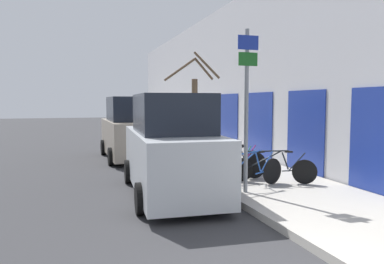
{
  "coord_description": "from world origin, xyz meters",
  "views": [
    {
      "loc": [
        -2.34,
        -3.22,
        2.24
      ],
      "look_at": [
        0.76,
        6.38,
        1.42
      ],
      "focal_mm": 35.0,
      "sensor_mm": 36.0,
      "label": 1
    }
  ],
  "objects_px": {
    "bicycle_0": "(248,173)",
    "parked_car_1": "(131,131)",
    "signpost": "(247,103)",
    "bicycle_3": "(233,165)",
    "parked_car_0": "(171,150)",
    "bicycle_1": "(272,168)",
    "pedestrian_near": "(185,127)",
    "street_tree": "(195,113)",
    "bicycle_2": "(226,166)"
  },
  "relations": [
    {
      "from": "bicycle_3",
      "to": "parked_car_0",
      "type": "bearing_deg",
      "value": 76.09
    },
    {
      "from": "bicycle_1",
      "to": "parked_car_1",
      "type": "relative_size",
      "value": 0.44
    },
    {
      "from": "bicycle_0",
      "to": "bicycle_3",
      "type": "relative_size",
      "value": 1.1
    },
    {
      "from": "parked_car_1",
      "to": "bicycle_3",
      "type": "bearing_deg",
      "value": -70.96
    },
    {
      "from": "bicycle_3",
      "to": "signpost",
      "type": "bearing_deg",
      "value": 135.9
    },
    {
      "from": "bicycle_0",
      "to": "pedestrian_near",
      "type": "relative_size",
      "value": 1.29
    },
    {
      "from": "parked_car_0",
      "to": "parked_car_1",
      "type": "relative_size",
      "value": 1.08
    },
    {
      "from": "bicycle_2",
      "to": "signpost",
      "type": "bearing_deg",
      "value": 171.92
    },
    {
      "from": "bicycle_1",
      "to": "street_tree",
      "type": "height_order",
      "value": "street_tree"
    },
    {
      "from": "parked_car_0",
      "to": "bicycle_0",
      "type": "bearing_deg",
      "value": -15.54
    },
    {
      "from": "street_tree",
      "to": "parked_car_1",
      "type": "bearing_deg",
      "value": 119.07
    },
    {
      "from": "signpost",
      "to": "bicycle_0",
      "type": "height_order",
      "value": "signpost"
    },
    {
      "from": "bicycle_0",
      "to": "parked_car_1",
      "type": "height_order",
      "value": "parked_car_1"
    },
    {
      "from": "bicycle_0",
      "to": "parked_car_1",
      "type": "distance_m",
      "value": 6.84
    },
    {
      "from": "bicycle_1",
      "to": "bicycle_3",
      "type": "bearing_deg",
      "value": 73.76
    },
    {
      "from": "bicycle_3",
      "to": "pedestrian_near",
      "type": "height_order",
      "value": "pedestrian_near"
    },
    {
      "from": "bicycle_0",
      "to": "bicycle_2",
      "type": "xyz_separation_m",
      "value": [
        -0.19,
        0.94,
        0.03
      ]
    },
    {
      "from": "street_tree",
      "to": "pedestrian_near",
      "type": "bearing_deg",
      "value": 78.17
    },
    {
      "from": "signpost",
      "to": "pedestrian_near",
      "type": "height_order",
      "value": "signpost"
    },
    {
      "from": "parked_car_0",
      "to": "bicycle_1",
      "type": "bearing_deg",
      "value": -0.42
    },
    {
      "from": "bicycle_1",
      "to": "parked_car_0",
      "type": "height_order",
      "value": "parked_car_0"
    },
    {
      "from": "bicycle_2",
      "to": "bicycle_3",
      "type": "xyz_separation_m",
      "value": [
        0.33,
        0.24,
        -0.03
      ]
    },
    {
      "from": "bicycle_3",
      "to": "bicycle_0",
      "type": "bearing_deg",
      "value": 142.33
    },
    {
      "from": "bicycle_0",
      "to": "parked_car_1",
      "type": "relative_size",
      "value": 0.5
    },
    {
      "from": "street_tree",
      "to": "bicycle_3",
      "type": "bearing_deg",
      "value": -82.88
    },
    {
      "from": "bicycle_1",
      "to": "pedestrian_near",
      "type": "relative_size",
      "value": 1.12
    },
    {
      "from": "parked_car_1",
      "to": "pedestrian_near",
      "type": "bearing_deg",
      "value": 9.91
    },
    {
      "from": "bicycle_3",
      "to": "bicycle_1",
      "type": "bearing_deg",
      "value": -166.17
    },
    {
      "from": "bicycle_3",
      "to": "pedestrian_near",
      "type": "xyz_separation_m",
      "value": [
        0.41,
        5.84,
        0.63
      ]
    },
    {
      "from": "street_tree",
      "to": "bicycle_2",
      "type": "bearing_deg",
      "value": -90.59
    },
    {
      "from": "bicycle_3",
      "to": "parked_car_1",
      "type": "xyz_separation_m",
      "value": [
        -1.95,
        5.39,
        0.56
      ]
    },
    {
      "from": "signpost",
      "to": "bicycle_0",
      "type": "distance_m",
      "value": 1.71
    },
    {
      "from": "bicycle_1",
      "to": "pedestrian_near",
      "type": "xyz_separation_m",
      "value": [
        -0.34,
        6.61,
        0.64
      ]
    },
    {
      "from": "bicycle_1",
      "to": "pedestrian_near",
      "type": "distance_m",
      "value": 6.65
    },
    {
      "from": "bicycle_0",
      "to": "bicycle_1",
      "type": "relative_size",
      "value": 1.15
    },
    {
      "from": "pedestrian_near",
      "to": "parked_car_0",
      "type": "bearing_deg",
      "value": 74.12
    },
    {
      "from": "bicycle_2",
      "to": "pedestrian_near",
      "type": "xyz_separation_m",
      "value": [
        0.74,
        6.09,
        0.59
      ]
    },
    {
      "from": "bicycle_1",
      "to": "bicycle_3",
      "type": "relative_size",
      "value": 0.96
    },
    {
      "from": "signpost",
      "to": "street_tree",
      "type": "height_order",
      "value": "signpost"
    },
    {
      "from": "bicycle_2",
      "to": "parked_car_0",
      "type": "bearing_deg",
      "value": 94.75
    },
    {
      "from": "bicycle_3",
      "to": "parked_car_0",
      "type": "relative_size",
      "value": 0.42
    },
    {
      "from": "bicycle_2",
      "to": "street_tree",
      "type": "relative_size",
      "value": 0.69
    },
    {
      "from": "signpost",
      "to": "bicycle_1",
      "type": "xyz_separation_m",
      "value": [
        1.1,
        0.71,
        -1.69
      ]
    },
    {
      "from": "bicycle_0",
      "to": "street_tree",
      "type": "relative_size",
      "value": 0.61
    },
    {
      "from": "signpost",
      "to": "bicycle_0",
      "type": "xyz_separation_m",
      "value": [
        0.21,
        0.29,
        -1.68
      ]
    },
    {
      "from": "signpost",
      "to": "bicycle_2",
      "type": "relative_size",
      "value": 1.45
    },
    {
      "from": "signpost",
      "to": "parked_car_1",
      "type": "relative_size",
      "value": 0.82
    },
    {
      "from": "bicycle_0",
      "to": "bicycle_2",
      "type": "height_order",
      "value": "bicycle_2"
    },
    {
      "from": "parked_car_0",
      "to": "street_tree",
      "type": "height_order",
      "value": "street_tree"
    },
    {
      "from": "parked_car_1",
      "to": "street_tree",
      "type": "bearing_deg",
      "value": -61.8
    }
  ]
}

